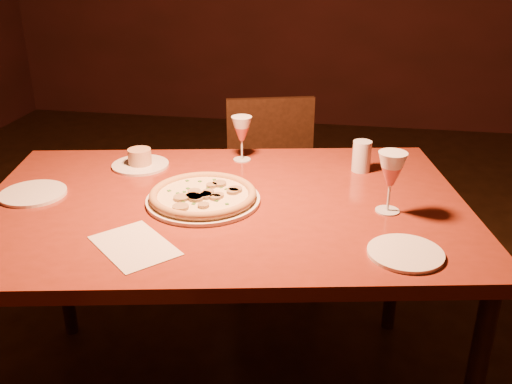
# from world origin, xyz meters

# --- Properties ---
(dining_table) EXTENTS (1.69, 1.26, 0.82)m
(dining_table) POSITION_xyz_m (-0.24, -0.04, 0.75)
(dining_table) COLOR maroon
(dining_table) RESTS_ON floor
(chair_far) EXTENTS (0.53, 0.53, 0.88)m
(chair_far) POSITION_xyz_m (-0.21, 0.88, 0.50)
(chair_far) COLOR black
(chair_far) RESTS_ON floor
(pizza_plate) EXTENTS (0.36, 0.36, 0.04)m
(pizza_plate) POSITION_xyz_m (-0.30, -0.05, 0.84)
(pizza_plate) COLOR silver
(pizza_plate) RESTS_ON dining_table
(ramekin_saucer) EXTENTS (0.21, 0.21, 0.07)m
(ramekin_saucer) POSITION_xyz_m (-0.61, 0.21, 0.84)
(ramekin_saucer) COLOR silver
(ramekin_saucer) RESTS_ON dining_table
(wine_glass_far) EXTENTS (0.08, 0.08, 0.17)m
(wine_glass_far) POSITION_xyz_m (-0.25, 0.33, 0.90)
(wine_glass_far) COLOR #BA534D
(wine_glass_far) RESTS_ON dining_table
(wine_glass_right) EXTENTS (0.09, 0.09, 0.19)m
(wine_glass_right) POSITION_xyz_m (0.27, -0.02, 0.91)
(wine_glass_right) COLOR #BA534D
(wine_glass_right) RESTS_ON dining_table
(water_tumbler) EXTENTS (0.07, 0.07, 0.11)m
(water_tumbler) POSITION_xyz_m (0.18, 0.30, 0.87)
(water_tumbler) COLOR silver
(water_tumbler) RESTS_ON dining_table
(side_plate_left) EXTENTS (0.21, 0.21, 0.01)m
(side_plate_left) POSITION_xyz_m (-0.86, -0.10, 0.82)
(side_plate_left) COLOR silver
(side_plate_left) RESTS_ON dining_table
(side_plate_near) EXTENTS (0.20, 0.20, 0.01)m
(side_plate_near) POSITION_xyz_m (0.30, -0.28, 0.82)
(side_plate_near) COLOR silver
(side_plate_near) RESTS_ON dining_table
(menu_card) EXTENTS (0.29, 0.29, 0.00)m
(menu_card) POSITION_xyz_m (-0.42, -0.36, 0.82)
(menu_card) COLOR beige
(menu_card) RESTS_ON dining_table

